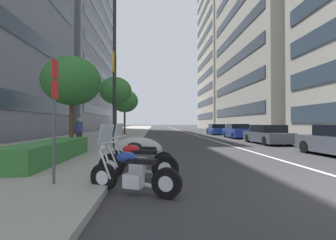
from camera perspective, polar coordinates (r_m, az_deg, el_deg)
The scene contains 19 objects.
sidewalk_right_plaza at distance 35.07m, azimuth -12.08°, elevation -3.01°, with size 160.00×8.75×0.15m, color gray.
lane_centre_stripe at distance 39.98m, azimuth 4.00°, elevation -2.84°, with size 110.00×0.16×0.01m, color silver.
motorcycle_nearest_camera at distance 5.25m, azimuth -8.43°, elevation -12.28°, with size 1.00×1.95×1.46m.
motorcycle_by_sign_pole at distance 6.46m, azimuth -7.30°, elevation -10.12°, with size 0.80×2.11×1.12m.
motorcycle_second_in_row at distance 7.62m, azimuth -6.90°, elevation -8.62°, with size 0.85×2.08×1.47m.
motorcycle_far_end_row at distance 9.08m, azimuth -7.24°, elevation -6.75°, with size 1.59×2.12×0.98m.
car_far_down_avenue at distance 19.00m, azimuth 22.08°, elevation -3.20°, with size 4.54×1.87×1.36m.
car_lead_in_lane at distance 25.33m, azimuth 15.80°, elevation -2.54°, with size 4.53×1.99×1.41m.
car_approaching_light at distance 32.47m, azimuth 11.21°, elevation -2.19°, with size 4.66×1.96×1.36m.
parking_sign_by_curb at distance 5.95m, azimuth -24.91°, elevation 3.19°, with size 0.32×0.06×2.77m.
street_lamp_with_banners at distance 14.14m, azimuth -11.24°, elevation 15.26°, with size 1.26×2.12×8.90m.
clipped_hedge_bed at distance 9.71m, azimuth -25.54°, elevation -6.52°, with size 5.42×1.10×0.69m, color #337033.
street_tree_near_plaza_corner at distance 13.44m, azimuth -21.50°, elevation 8.39°, with size 2.91×2.91×4.70m.
street_tree_far_plaza at distance 21.27m, azimuth -12.12°, elevation 6.63°, with size 2.69×2.69×5.22m.
street_tree_mid_sidewalk at distance 29.90m, azimuth -10.05°, elevation 4.37°, with size 3.19×3.19×5.35m.
pedestrian_on_plaza at distance 15.28m, azimuth -20.01°, elevation -2.57°, with size 0.47×0.46×1.65m.
office_tower_far_left_down_avenue at distance 48.71m, azimuth 24.84°, elevation 23.70°, with size 24.71×15.90×43.14m.
office_tower_mid_left at distance 69.72m, azimuth 16.06°, elevation 14.96°, with size 20.34×18.49×40.60m.
office_tower_far_right_block at distance 59.48m, azimuth -24.14°, elevation 21.95°, with size 30.02×17.95×48.70m.
Camera 1 is at (-4.63, 5.06, 1.48)m, focal length 26.18 mm.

